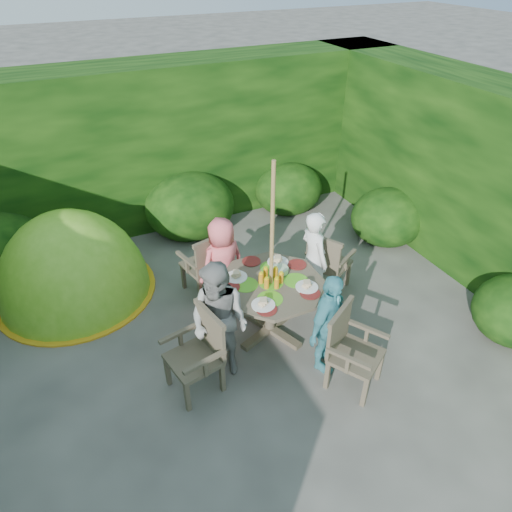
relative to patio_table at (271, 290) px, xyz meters
name	(u,v)px	position (x,y,z in m)	size (l,w,h in m)	color
ground	(238,388)	(-0.70, -0.65, -0.62)	(60.00, 60.00, 0.00)	#484640
hedge_enclosure	(189,228)	(-0.70, 0.69, 0.63)	(9.00, 9.00, 2.50)	black
patio_table	(271,290)	(0.00, 0.00, 0.00)	(1.64, 1.64, 0.88)	#433A2C
parasol_pole	(272,256)	(0.00, 0.00, 0.48)	(0.04, 0.04, 2.20)	olive
garden_chair_right	(327,262)	(1.03, 0.40, -0.16)	(0.65, 0.67, 0.86)	#433A2C
garden_chair_left	(199,352)	(-1.02, -0.42, -0.14)	(0.58, 0.62, 0.90)	#433A2C
garden_chair_back	(207,263)	(-0.42, 1.02, -0.14)	(0.63, 0.59, 0.89)	#433A2C
garden_chair_front	(350,348)	(0.39, -1.03, -0.14)	(0.70, 0.68, 0.89)	#433A2C
child_right	(313,259)	(0.74, 0.29, 0.04)	(0.48, 0.31, 1.31)	white
child_left	(219,321)	(-0.75, -0.30, 0.07)	(0.67, 0.52, 1.37)	gray
child_back	(223,263)	(-0.30, 0.74, 0.00)	(0.60, 0.39, 1.23)	#F8666E
child_front	(328,324)	(0.29, -0.75, -0.01)	(0.71, 0.30, 1.22)	#4CA7B3
dome_tent	(78,293)	(-2.03, 1.74, -0.62)	(2.37, 2.37, 2.35)	#6CB522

